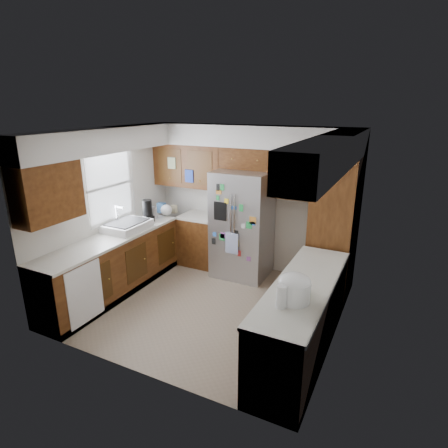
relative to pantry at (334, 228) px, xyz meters
The scene contains 12 objects.
floor 2.17m from the pantry, 142.52° to the right, with size 3.60×3.60×0.00m, color gray.
room_shell 1.94m from the pantry, 153.92° to the right, with size 3.64×3.24×2.52m.
left_counter_run 3.14m from the pantry, 158.56° to the right, with size 1.36×3.20×0.92m.
right_counter_run 1.75m from the pantry, 90.00° to the right, with size 0.63×2.25×0.92m.
pantry is the anchor object (origin of this frame).
fridge 1.51m from the pantry, behind, with size 0.90×0.79×1.80m.
bridge_cabinet 1.77m from the pantry, 169.43° to the left, with size 0.96×0.34×0.35m, color #3C1D0B.
fridge_top_items 2.01m from the pantry, behind, with size 0.81×0.27×0.26m.
sink_assembly 3.18m from the pantry, 160.64° to the right, with size 0.52×0.70×0.37m.
left_counter_clutter 2.97m from the pantry, behind, with size 0.36×0.81×0.38m.
rice_cooker 2.06m from the pantry, 90.01° to the right, with size 0.34×0.33×0.30m.
paper_towel 2.24m from the pantry, 91.91° to the right, with size 0.10×0.10×0.24m, color white.
Camera 1 is at (2.37, -4.25, 2.84)m, focal length 30.00 mm.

